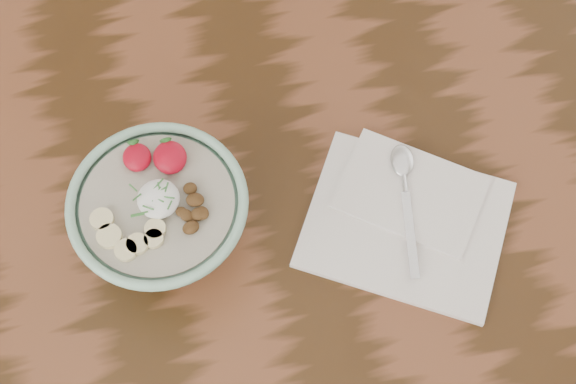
% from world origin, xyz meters
% --- Properties ---
extents(table, '(1.60, 0.90, 0.75)m').
position_xyz_m(table, '(0.00, 0.00, 0.66)').
color(table, '#38210E').
rests_on(table, ground).
extents(breakfast_bowl, '(0.20, 0.20, 0.13)m').
position_xyz_m(breakfast_bowl, '(-0.15, -0.01, 0.82)').
color(breakfast_bowl, '#8DBEA3').
rests_on(breakfast_bowl, table).
extents(napkin, '(0.30, 0.28, 0.01)m').
position_xyz_m(napkin, '(0.13, -0.06, 0.76)').
color(napkin, white).
rests_on(napkin, table).
extents(spoon, '(0.06, 0.17, 0.01)m').
position_xyz_m(spoon, '(0.14, -0.02, 0.77)').
color(spoon, silver).
rests_on(spoon, napkin).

